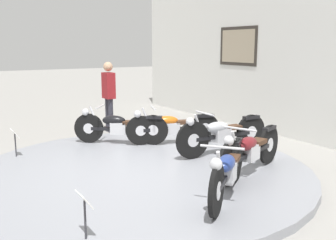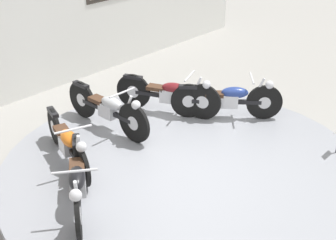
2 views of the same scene
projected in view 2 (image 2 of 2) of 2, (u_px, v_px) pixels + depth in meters
name	position (u px, v px, depth m)	size (l,w,h in m)	color
ground_plane	(184.00, 170.00, 7.19)	(60.00, 60.00, 0.00)	gray
display_platform	(184.00, 166.00, 7.16)	(5.57, 5.57, 0.12)	gray
back_wall	(12.00, 3.00, 8.82)	(14.00, 0.22, 3.81)	silver
motorcycle_black	(77.00, 181.00, 6.04)	(1.27, 1.57, 0.78)	black
motorcycle_orange	(68.00, 142.00, 6.96)	(0.77, 1.85, 0.78)	black
motorcycle_silver	(108.00, 108.00, 7.94)	(0.54, 2.03, 0.82)	black
motorcycle_maroon	(169.00, 93.00, 8.49)	(0.79, 1.91, 0.81)	black
motorcycle_blue	(229.00, 98.00, 8.33)	(1.28, 1.59, 0.80)	black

